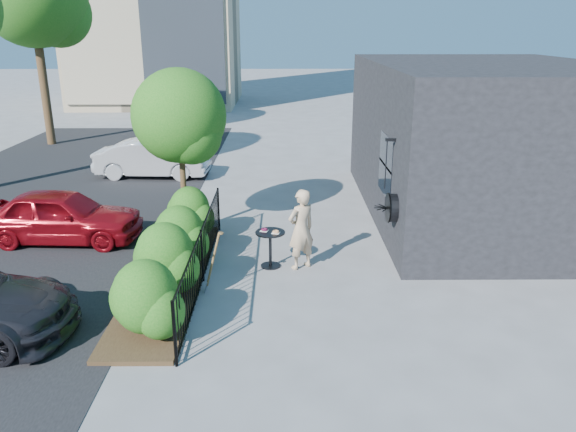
{
  "coord_description": "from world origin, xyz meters",
  "views": [
    {
      "loc": [
        0.12,
        -10.31,
        4.86
      ],
      "look_at": [
        0.21,
        0.53,
        1.2
      ],
      "focal_mm": 35.0,
      "sensor_mm": 36.0,
      "label": 1
    }
  ],
  "objects_px": {
    "patio_tree": "(182,122)",
    "car_silver": "(152,159)",
    "cafe_table": "(270,243)",
    "woman": "(301,229)",
    "car_red": "(61,216)",
    "shovel": "(212,265)"
  },
  "relations": [
    {
      "from": "shovel",
      "to": "car_red",
      "type": "relative_size",
      "value": 0.34
    },
    {
      "from": "car_silver",
      "to": "cafe_table",
      "type": "bearing_deg",
      "value": -148.44
    },
    {
      "from": "patio_tree",
      "to": "car_silver",
      "type": "xyz_separation_m",
      "value": [
        -2.08,
        5.58,
        -2.14
      ]
    },
    {
      "from": "woman",
      "to": "car_silver",
      "type": "height_order",
      "value": "woman"
    },
    {
      "from": "patio_tree",
      "to": "woman",
      "type": "xyz_separation_m",
      "value": [
        2.72,
        -2.1,
        -1.9
      ]
    },
    {
      "from": "patio_tree",
      "to": "car_red",
      "type": "height_order",
      "value": "patio_tree"
    },
    {
      "from": "car_red",
      "to": "car_silver",
      "type": "xyz_separation_m",
      "value": [
        0.81,
        6.07,
        -0.01
      ]
    },
    {
      "from": "shovel",
      "to": "woman",
      "type": "bearing_deg",
      "value": 33.06
    },
    {
      "from": "patio_tree",
      "to": "cafe_table",
      "type": "distance_m",
      "value": 3.66
    },
    {
      "from": "patio_tree",
      "to": "car_red",
      "type": "xyz_separation_m",
      "value": [
        -2.89,
        -0.49,
        -2.13
      ]
    },
    {
      "from": "cafe_table",
      "to": "car_red",
      "type": "distance_m",
      "value": 5.2
    },
    {
      "from": "cafe_table",
      "to": "car_silver",
      "type": "bearing_deg",
      "value": 118.6
    },
    {
      "from": "woman",
      "to": "car_red",
      "type": "distance_m",
      "value": 5.84
    },
    {
      "from": "patio_tree",
      "to": "woman",
      "type": "distance_m",
      "value": 3.93
    },
    {
      "from": "shovel",
      "to": "patio_tree",
      "type": "bearing_deg",
      "value": 106.92
    },
    {
      "from": "cafe_table",
      "to": "car_red",
      "type": "xyz_separation_m",
      "value": [
        -4.97,
        1.56,
        0.09
      ]
    },
    {
      "from": "cafe_table",
      "to": "woman",
      "type": "xyz_separation_m",
      "value": [
        0.65,
        -0.05,
        0.32
      ]
    },
    {
      "from": "car_silver",
      "to": "patio_tree",
      "type": "bearing_deg",
      "value": -156.57
    },
    {
      "from": "woman",
      "to": "shovel",
      "type": "height_order",
      "value": "woman"
    },
    {
      "from": "cafe_table",
      "to": "car_silver",
      "type": "relative_size",
      "value": 0.22
    },
    {
      "from": "cafe_table",
      "to": "woman",
      "type": "distance_m",
      "value": 0.72
    },
    {
      "from": "patio_tree",
      "to": "shovel",
      "type": "xyz_separation_m",
      "value": [
        0.98,
        -3.23,
        -2.21
      ]
    }
  ]
}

